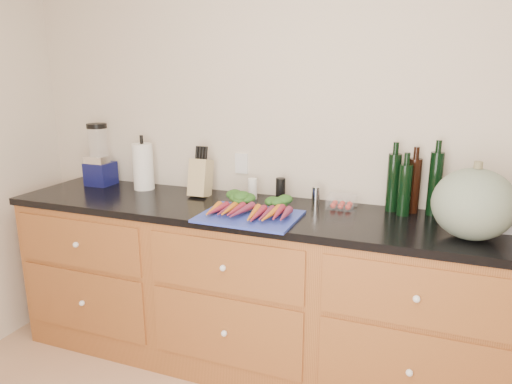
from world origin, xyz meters
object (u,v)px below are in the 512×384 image
at_px(blender_appliance, 99,158).
at_px(knife_block, 201,178).
at_px(carrots, 252,208).
at_px(tomato_box, 342,202).
at_px(paper_towel, 143,167).
at_px(cutting_board, 249,216).
at_px(squash, 473,204).

xyz_separation_m(blender_appliance, knife_block, (0.74, -0.02, -0.07)).
bearing_deg(carrots, tomato_box, 35.61).
bearing_deg(paper_towel, cutting_board, -20.97).
xyz_separation_m(squash, paper_towel, (-1.85, 0.26, -0.01)).
xyz_separation_m(squash, knife_block, (-1.44, 0.24, -0.05)).
xyz_separation_m(cutting_board, tomato_box, (0.40, 0.33, 0.03)).
height_order(squash, paper_towel, squash).
xyz_separation_m(paper_towel, knife_block, (0.41, -0.02, -0.03)).
distance_m(cutting_board, squash, 1.03).
height_order(knife_block, tomato_box, knife_block).
bearing_deg(carrots, squash, 1.39).
bearing_deg(cutting_board, blender_appliance, 164.73).
distance_m(squash, knife_block, 1.46).
bearing_deg(blender_appliance, squash, -6.62).
bearing_deg(blender_appliance, carrots, -13.42).
bearing_deg(carrots, blender_appliance, 166.58).
relative_size(carrots, paper_towel, 1.45).
distance_m(carrots, tomato_box, 0.50).
bearing_deg(blender_appliance, knife_block, -1.39).
height_order(cutting_board, squash, squash).
distance_m(knife_block, tomato_box, 0.83).
height_order(carrots, paper_towel, paper_towel).
bearing_deg(knife_block, squash, -9.25).
height_order(cutting_board, carrots, carrots).
distance_m(carrots, paper_towel, 0.89).
xyz_separation_m(blender_appliance, paper_towel, (0.33, 0.00, -0.03)).
height_order(paper_towel, knife_block, paper_towel).
xyz_separation_m(carrots, knife_block, (-0.43, 0.26, 0.07)).
relative_size(carrots, tomato_box, 2.77).
xyz_separation_m(carrots, squash, (1.02, 0.02, 0.12)).
relative_size(knife_block, tomato_box, 1.46).
relative_size(cutting_board, tomato_box, 3.26).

